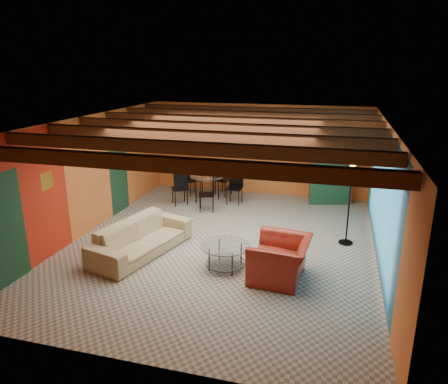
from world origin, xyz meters
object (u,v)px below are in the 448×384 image
(floor_lamp, at_px, (349,202))
(dining_table, at_px, (207,184))
(sofa, at_px, (141,238))
(vase, at_px, (207,163))
(potted_plant, at_px, (335,127))
(armoire, at_px, (332,169))
(armchair, at_px, (280,259))
(coffee_table, at_px, (225,256))

(floor_lamp, bearing_deg, dining_table, 152.38)
(sofa, distance_m, dining_table, 3.69)
(dining_table, bearing_deg, floor_lamp, -27.62)
(dining_table, distance_m, vase, 0.62)
(potted_plant, bearing_deg, armoire, 0.00)
(armchair, relative_size, armoire, 0.61)
(sofa, xyz_separation_m, dining_table, (0.29, 3.68, 0.18))
(dining_table, relative_size, potted_plant, 4.48)
(armchair, relative_size, potted_plant, 2.58)
(floor_lamp, height_order, vase, floor_lamp)
(dining_table, height_order, potted_plant, potted_plant)
(armchair, height_order, dining_table, dining_table)
(armchair, distance_m, potted_plant, 5.24)
(armchair, bearing_deg, dining_table, -142.02)
(armchair, relative_size, floor_lamp, 0.61)
(sofa, xyz_separation_m, coffee_table, (1.87, -0.18, -0.11))
(armchair, bearing_deg, vase, -142.02)
(dining_table, distance_m, armoire, 3.55)
(sofa, distance_m, armoire, 5.91)
(armchair, height_order, coffee_table, armchair)
(vase, bearing_deg, sofa, -94.48)
(coffee_table, xyz_separation_m, potted_plant, (1.83, 4.75, 1.91))
(armchair, xyz_separation_m, coffee_table, (-1.08, 0.13, -0.14))
(armoire, relative_size, potted_plant, 4.22)
(floor_lamp, bearing_deg, potted_plant, 98.78)
(sofa, height_order, dining_table, dining_table)
(coffee_table, relative_size, armoire, 0.49)
(dining_table, xyz_separation_m, potted_plant, (3.41, 0.90, 1.62))
(armoire, relative_size, floor_lamp, 0.99)
(floor_lamp, relative_size, vase, 10.94)
(sofa, xyz_separation_m, armchair, (2.95, -0.31, 0.03))
(armchair, relative_size, coffee_table, 1.24)
(dining_table, bearing_deg, potted_plant, 14.71)
(coffee_table, height_order, vase, vase)
(potted_plant, bearing_deg, dining_table, -165.29)
(armchair, distance_m, coffee_table, 1.10)
(armoire, bearing_deg, sofa, -145.21)
(dining_table, bearing_deg, coffee_table, -67.70)
(floor_lamp, bearing_deg, coffee_table, -141.15)
(sofa, distance_m, armchair, 2.97)
(armoire, height_order, potted_plant, potted_plant)
(vase, bearing_deg, armchair, -56.24)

